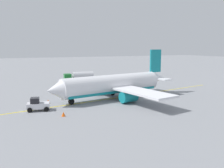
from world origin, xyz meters
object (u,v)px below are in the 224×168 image
pushback_tug (38,105)px  airplane (114,85)px  safety_cone_nose (48,101)px  refueling_worker (72,84)px  fuel_tanker (80,77)px  safety_cone_wingtip (63,114)px

pushback_tug → airplane: bearing=-167.5°
airplane → pushback_tug: size_ratio=7.49×
pushback_tug → safety_cone_nose: (-2.56, -4.59, -0.64)m
refueling_worker → fuel_tanker: bearing=-120.1°
fuel_tanker → safety_cone_nose: (13.73, 23.71, -1.35)m
safety_cone_wingtip → safety_cone_nose: bearing=-87.2°
safety_cone_nose → refueling_worker: bearing=-120.0°
fuel_tanker → refueling_worker: bearing=59.9°
pushback_tug → refueling_worker: pushback_tug is taller
pushback_tug → safety_cone_wingtip: pushback_tug is taller
safety_cone_wingtip → fuel_tanker: bearing=-111.6°
fuel_tanker → airplane: bearing=88.7°
safety_cone_nose → safety_cone_wingtip: (-0.48, 9.74, -0.02)m
pushback_tug → fuel_tanker: bearing=-119.9°
airplane → fuel_tanker: (-0.56, -24.81, -1.05)m
pushback_tug → safety_cone_wingtip: 6.02m
airplane → safety_cone_nose: (13.16, -1.10, -2.40)m
airplane → fuel_tanker: 24.84m
fuel_tanker → pushback_tug: bearing=60.1°
refueling_worker → safety_cone_wingtip: (8.83, 25.85, -0.48)m
airplane → safety_cone_wingtip: 15.54m
airplane → safety_cone_wingtip: bearing=34.3°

